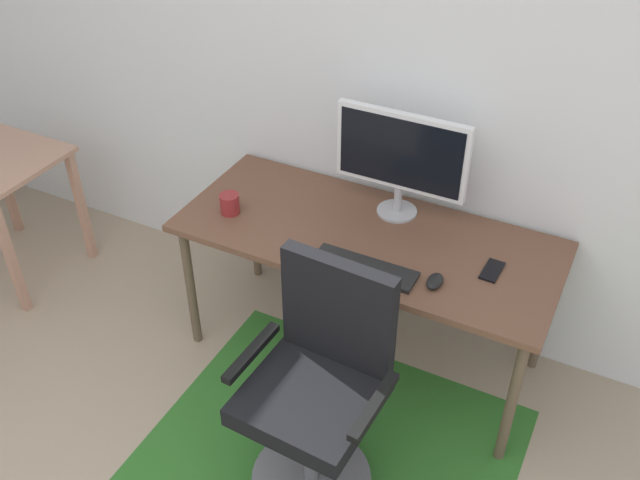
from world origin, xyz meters
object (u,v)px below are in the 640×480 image
object	(u,v)px
cell_phone	(492,271)
coffee_cup	(230,204)
monitor	(401,155)
keyboard	(364,268)
computer_mouse	(435,281)
office_chair	(318,400)
desk	(367,246)

from	to	relation	value
cell_phone	coffee_cup	bearing A→B (deg)	-171.62
monitor	keyboard	world-z (taller)	monitor
computer_mouse	office_chair	size ratio (longest dim) A/B	0.10
cell_phone	office_chair	size ratio (longest dim) A/B	0.14
desk	cell_phone	world-z (taller)	cell_phone
computer_mouse	keyboard	bearing A→B (deg)	-172.21
monitor	computer_mouse	bearing A→B (deg)	-51.24
monitor	computer_mouse	xyz separation A→B (m)	(0.32, -0.40, -0.28)
coffee_cup	office_chair	size ratio (longest dim) A/B	0.09
coffee_cup	cell_phone	xyz separation A→B (m)	(1.16, 0.12, -0.04)
desk	keyboard	bearing A→B (deg)	-69.04
keyboard	cell_phone	xyz separation A→B (m)	(0.46, 0.22, -0.00)
desk	computer_mouse	world-z (taller)	computer_mouse
monitor	office_chair	size ratio (longest dim) A/B	0.58
desk	monitor	bearing A→B (deg)	76.23
keyboard	office_chair	world-z (taller)	office_chair
monitor	keyboard	bearing A→B (deg)	-85.36
monitor	coffee_cup	size ratio (longest dim) A/B	6.38
monitor	cell_phone	xyz separation A→B (m)	(0.50, -0.22, -0.29)
desk	office_chair	world-z (taller)	office_chair
desk	monitor	size ratio (longest dim) A/B	2.81
monitor	desk	bearing A→B (deg)	-103.77
desk	monitor	distance (m)	0.42
office_chair	keyboard	bearing A→B (deg)	97.39
monitor	cell_phone	size ratio (longest dim) A/B	4.18
computer_mouse	office_chair	bearing A→B (deg)	-115.16
computer_mouse	cell_phone	size ratio (longest dim) A/B	0.74
monitor	coffee_cup	world-z (taller)	monitor
coffee_cup	computer_mouse	bearing A→B (deg)	-3.51
monitor	office_chair	distance (m)	1.08
monitor	computer_mouse	size ratio (longest dim) A/B	5.62
cell_phone	office_chair	distance (m)	0.86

